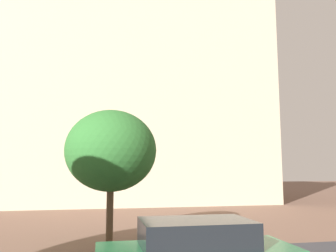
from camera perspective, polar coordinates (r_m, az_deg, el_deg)
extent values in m
cube|color=beige|center=(32.85, -7.74, 4.65)|extent=(24.54, 14.34, 18.93)
cube|color=beige|center=(34.52, -10.15, 14.47)|extent=(4.75, 4.75, 30.88)
cylinder|color=beige|center=(30.39, 13.96, 8.41)|extent=(2.80, 2.80, 21.65)
cube|color=black|center=(8.23, 4.69, -17.31)|extent=(2.53, 1.64, 0.59)
cylinder|color=brown|center=(13.42, -9.67, -14.48)|extent=(0.26, 0.26, 2.09)
ellipsoid|color=#2D6B2D|center=(13.33, -9.45, -4.06)|extent=(3.47, 3.47, 3.12)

